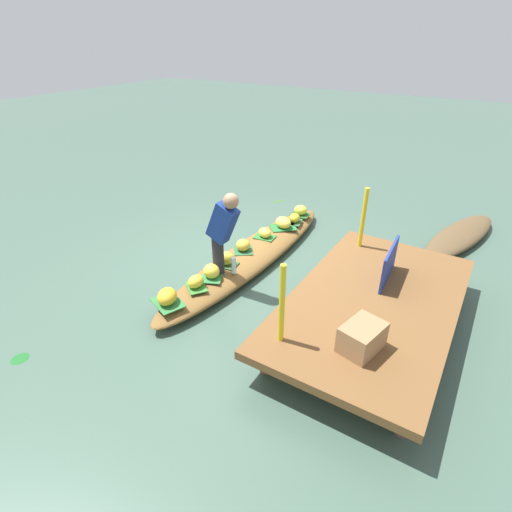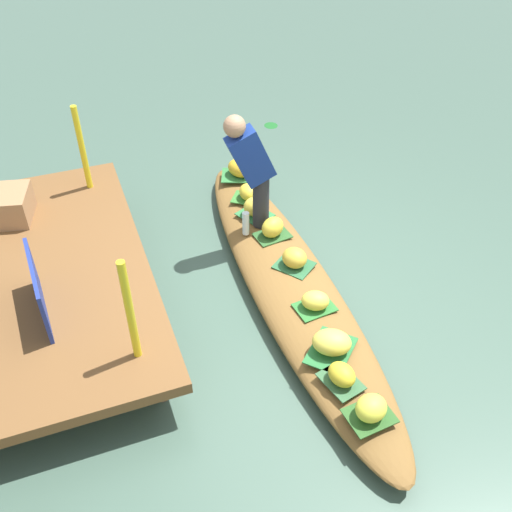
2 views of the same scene
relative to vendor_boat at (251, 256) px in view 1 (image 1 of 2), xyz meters
The scene contains 30 objects.
canal_water 0.12m from the vendor_boat, ahead, with size 40.00×40.00×0.00m, color #425D4E.
dock_platform 2.19m from the vendor_boat, 74.55° to the left, with size 3.20×1.80×0.44m.
vendor_boat is the anchor object (origin of this frame).
moored_boat 3.68m from the vendor_boat, 133.31° to the left, with size 2.33×0.60×0.21m, color brown.
leaf_mat_0 0.18m from the vendor_boat, 36.71° to the right, with size 0.33×0.28×0.01m, color #296139.
banana_bunch_0 0.25m from the vendor_boat, 36.71° to the right, with size 0.23×0.21×0.18m, color gold.
leaf_mat_1 0.98m from the vendor_boat, ahead, with size 0.32×0.28×0.01m, color #307B40.
banana_bunch_1 1.00m from the vendor_boat, ahead, with size 0.23×0.21×0.20m, color yellow.
leaf_mat_2 1.25m from the vendor_boat, behind, with size 0.32×0.24×0.01m, color #34613A.
banana_bunch_2 1.26m from the vendor_boat, behind, with size 0.23×0.18×0.16m, color gold.
leaf_mat_3 0.61m from the vendor_boat, ahead, with size 0.33×0.24×0.01m, color #2B5928.
banana_bunch_3 0.64m from the vendor_boat, ahead, with size 0.24×0.18×0.20m, color yellow.
leaf_mat_4 1.74m from the vendor_boat, ahead, with size 0.41×0.31×0.01m, color #2F7539.
banana_bunch_4 1.75m from the vendor_boat, ahead, with size 0.30×0.24×0.19m, color gold.
leaf_mat_5 1.28m from the vendor_boat, ahead, with size 0.33×0.23×0.01m, color #367A31.
banana_bunch_5 1.29m from the vendor_boat, ahead, with size 0.24×0.18×0.16m, color yellow.
leaf_mat_6 0.47m from the vendor_boat, behind, with size 0.33×0.24×0.01m, color #2B712F.
banana_bunch_6 0.50m from the vendor_boat, behind, with size 0.23×0.19×0.16m, color yellow.
leaf_mat_7 1.59m from the vendor_boat, behind, with size 0.33×0.27×0.01m, color #2B5923.
banana_bunch_7 1.59m from the vendor_boat, behind, with size 0.23×0.21×0.18m, color yellow.
leaf_mat_8 0.95m from the vendor_boat, behind, with size 0.43×0.31×0.01m, color #276E35.
banana_bunch_8 0.96m from the vendor_boat, behind, with size 0.31×0.24×0.19m, color #ECD64C.
vendor_person 1.15m from the vendor_boat, ahead, with size 0.20×0.48×1.22m.
water_bottle 0.78m from the vendor_boat, 13.47° to the left, with size 0.07×0.07×0.24m, color silver.
market_banner 2.16m from the vendor_boat, 87.86° to the left, with size 0.76×0.03×0.47m, color navy.
railing_post_west 1.79m from the vendor_boat, 112.63° to the left, with size 0.06×0.06×0.89m, color yellow.
railing_post_east 2.44m from the vendor_boat, 40.00° to the left, with size 0.06×0.06×0.89m, color yellow.
produce_crate 2.72m from the vendor_boat, 56.51° to the left, with size 0.44×0.32×0.29m, color #A0744C.
drifting_plant_0 3.34m from the vendor_boat, 18.51° to the right, with size 0.18×0.20×0.01m, color #1C6125.
drifting_plant_1 2.64m from the vendor_boat, 160.51° to the right, with size 0.30×0.11×0.01m, color #3A6729.
Camera 1 is at (4.59, 2.94, 3.21)m, focal length 28.09 mm.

